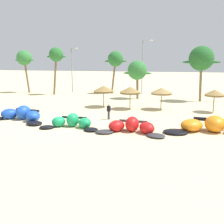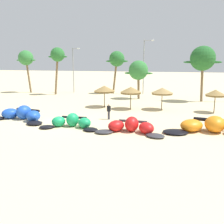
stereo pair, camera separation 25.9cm
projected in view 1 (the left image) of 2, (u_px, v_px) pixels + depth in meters
ground_plane at (64, 124)px, 23.42m from camera, size 260.00×260.00×0.00m
kite_left at (21, 115)px, 24.82m from camera, size 7.04×3.58×1.45m
kite_left_of_center at (72, 122)px, 22.07m from camera, size 5.68×2.82×1.25m
kite_center at (131, 127)px, 20.50m from camera, size 6.08×2.85×1.28m
kite_right_of_center at (215, 127)px, 20.25m from camera, size 8.58×4.26×1.38m
beach_umbrella_near_van at (104, 89)px, 31.67m from camera, size 2.76×2.76×2.82m
beach_umbrella_middle at (130, 90)px, 30.27m from camera, size 2.65×2.65×2.83m
beach_umbrella_near_palms at (162, 91)px, 29.97m from camera, size 2.68×2.68×2.75m
beach_umbrella_outermost at (215, 93)px, 28.27m from camera, size 2.28×2.28×2.71m
person_near_kites at (109, 112)px, 25.05m from camera, size 0.36×0.24×1.62m
palm_leftmost at (24, 59)px, 46.17m from camera, size 4.24×2.83×8.04m
palm_left at (56, 56)px, 43.00m from camera, size 3.75×2.50×8.39m
palm_left_of_gap at (115, 60)px, 44.77m from camera, size 4.25×2.83×7.84m
palm_center_left at (137, 71)px, 38.56m from camera, size 4.61×3.07×6.10m
palm_center_right at (201, 59)px, 35.59m from camera, size 5.41×3.61×8.17m
lamppost_west at (72, 68)px, 46.53m from camera, size 1.53×0.24×8.49m
lamppost_west_center at (143, 64)px, 44.09m from camera, size 1.85×0.24×9.76m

